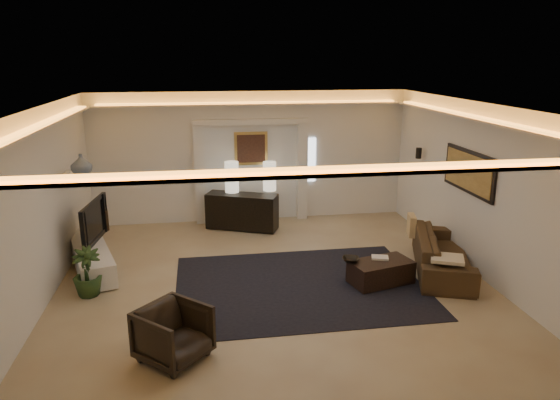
{
  "coord_description": "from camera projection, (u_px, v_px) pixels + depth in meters",
  "views": [
    {
      "loc": [
        -1.12,
        -7.73,
        3.63
      ],
      "look_at": [
        0.2,
        0.6,
        1.25
      ],
      "focal_mm": 32.83,
      "sensor_mm": 36.0,
      "label": 1
    }
  ],
  "objects": [
    {
      "name": "wall_niche",
      "position": [
        66.0,
        174.0,
        8.87
      ],
      "size": [
        0.1,
        0.55,
        0.04
      ],
      "primitive_type": "cube",
      "color": "silver",
      "rests_on": "wall_left"
    },
    {
      "name": "wall_back",
      "position": [
        251.0,
        157.0,
        11.44
      ],
      "size": [
        7.0,
        0.0,
        7.0
      ],
      "primitive_type": "plane",
      "rotation": [
        1.57,
        0.0,
        0.0
      ],
      "color": "silver",
      "rests_on": "ground"
    },
    {
      "name": "throw_blanket",
      "position": [
        447.0,
        258.0,
        8.07
      ],
      "size": [
        0.62,
        0.58,
        0.05
      ],
      "primitive_type": "cube",
      "rotation": [
        0.0,
        0.0,
        -0.42
      ],
      "color": "white",
      "rests_on": "sofa"
    },
    {
      "name": "console",
      "position": [
        242.0,
        211.0,
        11.03
      ],
      "size": [
        1.59,
        1.03,
        0.76
      ],
      "primitive_type": "cube",
      "rotation": [
        0.0,
        0.0,
        -0.4
      ],
      "color": "black",
      "rests_on": "ground"
    },
    {
      "name": "armchair",
      "position": [
        174.0,
        334.0,
        6.26
      ],
      "size": [
        1.07,
        1.07,
        0.7
      ],
      "primitive_type": "imported",
      "rotation": [
        0.0,
        0.0,
        0.82
      ],
      "color": "black",
      "rests_on": "ground"
    },
    {
      "name": "alcove_header",
      "position": [
        251.0,
        122.0,
        11.13
      ],
      "size": [
        2.52,
        0.2,
        0.12
      ],
      "primitive_type": "cube",
      "color": "silver",
      "rests_on": "wall_back"
    },
    {
      "name": "daylight_slit",
      "position": [
        310.0,
        160.0,
        11.65
      ],
      "size": [
        0.25,
        0.03,
        1.0
      ],
      "primitive_type": "cube",
      "color": "white",
      "rests_on": "wall_back"
    },
    {
      "name": "ceiling",
      "position": [
        273.0,
        106.0,
        7.72
      ],
      "size": [
        7.0,
        7.0,
        0.0
      ],
      "primitive_type": "plane",
      "rotation": [
        3.14,
        0.0,
        0.0
      ],
      "color": "white",
      "rests_on": "ground"
    },
    {
      "name": "wall_left",
      "position": [
        40.0,
        208.0,
        7.59
      ],
      "size": [
        0.0,
        7.0,
        7.0
      ],
      "primitive_type": "plane",
      "rotation": [
        1.57,
        0.0,
        1.57
      ],
      "color": "silver",
      "rests_on": "ground"
    },
    {
      "name": "wall_front",
      "position": [
        327.0,
        298.0,
        4.78
      ],
      "size": [
        7.0,
        0.0,
        7.0
      ],
      "primitive_type": "plane",
      "rotation": [
        -1.57,
        0.0,
        0.0
      ],
      "color": "silver",
      "rests_on": "ground"
    },
    {
      "name": "magazine",
      "position": [
        380.0,
        257.0,
        8.48
      ],
      "size": [
        0.32,
        0.26,
        0.03
      ],
      "primitive_type": "cube",
      "rotation": [
        0.0,
        0.0,
        -0.29
      ],
      "color": "beige",
      "rests_on": "coffee_table"
    },
    {
      "name": "lamp_right",
      "position": [
        270.0,
        177.0,
        11.17
      ],
      "size": [
        0.36,
        0.36,
        0.64
      ],
      "primitive_type": "cylinder",
      "rotation": [
        0.0,
        0.0,
        0.3
      ],
      "color": "#F8EBCA",
      "rests_on": "console"
    },
    {
      "name": "pilaster_right",
      "position": [
        302.0,
        172.0,
        11.61
      ],
      "size": [
        0.22,
        0.2,
        2.2
      ],
      "primitive_type": "cube",
      "color": "silver",
      "rests_on": "ground"
    },
    {
      "name": "painting_frame",
      "position": [
        251.0,
        148.0,
        11.36
      ],
      "size": [
        0.74,
        0.04,
        0.74
      ],
      "primitive_type": "cube",
      "color": "tan",
      "rests_on": "wall_back"
    },
    {
      "name": "media_ledge",
      "position": [
        91.0,
        257.0,
        8.99
      ],
      "size": [
        1.17,
        2.22,
        0.4
      ],
      "primitive_type": "cube",
      "rotation": [
        0.0,
        0.0,
        0.31
      ],
      "color": "silver",
      "rests_on": "ground"
    },
    {
      "name": "ginger_jar",
      "position": [
        81.0,
        165.0,
        8.68
      ],
      "size": [
        0.46,
        0.46,
        0.37
      ],
      "primitive_type": "imported",
      "rotation": [
        0.0,
        0.0,
        -0.42
      ],
      "color": "#3A4B5C",
      "rests_on": "wall_niche"
    },
    {
      "name": "cove_soffit",
      "position": [
        273.0,
        125.0,
        7.79
      ],
      "size": [
        7.0,
        7.0,
        0.04
      ],
      "primitive_type": "cube",
      "color": "silver",
      "rests_on": "ceiling"
    },
    {
      "name": "throw_pillow",
      "position": [
        411.0,
        225.0,
        9.66
      ],
      "size": [
        0.21,
        0.41,
        0.39
      ],
      "primitive_type": "cube",
      "rotation": [
        0.0,
        0.0,
        -0.25
      ],
      "color": "tan",
      "rests_on": "sofa"
    },
    {
      "name": "area_rug",
      "position": [
        300.0,
        286.0,
        8.37
      ],
      "size": [
        4.0,
        3.0,
        0.01
      ],
      "primitive_type": "cube",
      "color": "black",
      "rests_on": "ground"
    },
    {
      "name": "painting_canvas",
      "position": [
        251.0,
        149.0,
        11.33
      ],
      "size": [
        0.62,
        0.02,
        0.62
      ],
      "primitive_type": "cube",
      "color": "#4C2D1E",
      "rests_on": "wall_back"
    },
    {
      "name": "wall_sconce",
      "position": [
        419.0,
        153.0,
        10.65
      ],
      "size": [
        0.12,
        0.12,
        0.22
      ],
      "primitive_type": "cylinder",
      "color": "black",
      "rests_on": "wall_right"
    },
    {
      "name": "lamp_left",
      "position": [
        232.0,
        178.0,
        11.04
      ],
      "size": [
        0.4,
        0.4,
        0.67
      ],
      "primitive_type": "cylinder",
      "rotation": [
        0.0,
        0.0,
        -0.43
      ],
      "color": "beige",
      "rests_on": "console"
    },
    {
      "name": "tv",
      "position": [
        87.0,
        221.0,
        9.05
      ],
      "size": [
        1.31,
        0.33,
        0.75
      ],
      "primitive_type": "imported",
      "rotation": [
        0.0,
        0.0,
        1.45
      ],
      "color": "black",
      "rests_on": "media_ledge"
    },
    {
      "name": "bowl",
      "position": [
        351.0,
        258.0,
        8.35
      ],
      "size": [
        0.35,
        0.35,
        0.07
      ],
      "primitive_type": "imported",
      "rotation": [
        0.0,
        0.0,
        -0.3
      ],
      "color": "black",
      "rests_on": "coffee_table"
    },
    {
      "name": "coffee_table",
      "position": [
        381.0,
        272.0,
        8.42
      ],
      "size": [
        1.11,
        0.78,
        0.37
      ],
      "primitive_type": "cube",
      "rotation": [
        0.0,
        0.0,
        0.26
      ],
      "color": "black",
      "rests_on": "ground"
    },
    {
      "name": "art_panel_frame",
      "position": [
        469.0,
        172.0,
        8.85
      ],
      "size": [
        0.04,
        1.64,
        0.74
      ],
      "primitive_type": "cube",
      "color": "black",
      "rests_on": "wall_right"
    },
    {
      "name": "floor",
      "position": [
        274.0,
        282.0,
        8.51
      ],
      "size": [
        7.0,
        7.0,
        0.0
      ],
      "primitive_type": "plane",
      "color": "tan",
      "rests_on": "ground"
    },
    {
      "name": "art_panel_gold",
      "position": [
        468.0,
        172.0,
        8.85
      ],
      "size": [
        0.02,
        1.5,
        0.62
      ],
      "primitive_type": "cube",
      "color": "tan",
      "rests_on": "wall_right"
    },
    {
      "name": "sofa",
      "position": [
        443.0,
        253.0,
        8.9
      ],
      "size": [
        2.39,
        1.56,
        0.65
      ],
      "primitive_type": "imported",
      "rotation": [
        0.0,
        0.0,
        1.23
      ],
      "color": "#4C2115",
      "rests_on": "ground"
    },
    {
      "name": "wall_right",
      "position": [
        478.0,
        190.0,
        8.64
      ],
      "size": [
        0.0,
        7.0,
        7.0
      ],
      "primitive_type": "plane",
      "rotation": [
        1.57,
        0.0,
        -1.57
      ],
      "color": "silver",
      "rests_on": "ground"
    },
    {
      "name": "plant",
      "position": [
        87.0,
        272.0,
        7.95
      ],
      "size": [
        0.55,
        0.55,
        0.78
      ],
      "primitive_type": "imported",
      "rotation": [
        0.0,
        0.0,
        0.31
      ],
      "color": "#233C1A",
      "rests_on": "ground"
    },
    {
      "name": "pilaster_left",
      "position": [
        200.0,
        175.0,
        11.27
      ],
      "size": [
        0.22,
        0.2,
        2.2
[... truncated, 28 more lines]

